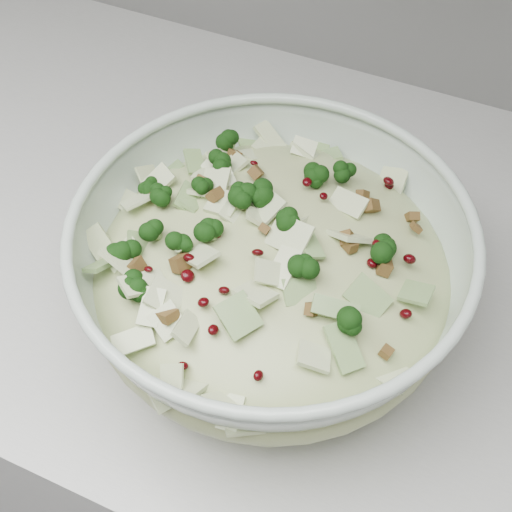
{
  "coord_description": "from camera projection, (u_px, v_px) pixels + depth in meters",
  "views": [
    {
      "loc": [
        -0.46,
        1.28,
        1.42
      ],
      "look_at": [
        -0.6,
        1.59,
        0.99
      ],
      "focal_mm": 50.0,
      "sensor_mm": 36.0,
      "label": 1
    }
  ],
  "objects": [
    {
      "name": "mixing_bowl",
      "position": [
        271.0,
        274.0,
        0.58
      ],
      "size": [
        0.4,
        0.4,
        0.13
      ],
      "rotation": [
        0.0,
        0.0,
        -0.34
      ],
      "color": "silver",
      "rests_on": "counter"
    },
    {
      "name": "salad",
      "position": [
        272.0,
        258.0,
        0.56
      ],
      "size": [
        0.34,
        0.34,
        0.13
      ],
      "rotation": [
        0.0,
        0.0,
        -0.19
      ],
      "color": "#B7C687",
      "rests_on": "mixing_bowl"
    }
  ]
}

